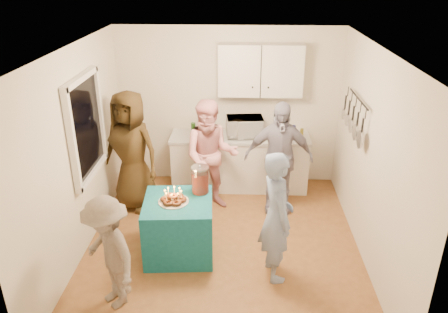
{
  "coord_description": "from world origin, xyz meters",
  "views": [
    {
      "loc": [
        0.23,
        -4.85,
        3.49
      ],
      "look_at": [
        0.0,
        0.35,
        1.15
      ],
      "focal_mm": 35.0,
      "sensor_mm": 36.0,
      "label": 1
    }
  ],
  "objects_px": {
    "punch_jar": "(200,180)",
    "woman_back_center": "(211,156)",
    "party_table": "(179,227)",
    "woman_back_right": "(279,158)",
    "microwave": "(245,127)",
    "child_near_left": "(109,253)",
    "woman_back_left": "(131,151)",
    "counter": "(240,163)",
    "man_birthday": "(277,217)"
  },
  "relations": [
    {
      "from": "child_near_left",
      "to": "woman_back_left",
      "type": "bearing_deg",
      "value": 142.58
    },
    {
      "from": "party_table",
      "to": "woman_back_left",
      "type": "relative_size",
      "value": 0.46
    },
    {
      "from": "party_table",
      "to": "punch_jar",
      "type": "distance_m",
      "value": 0.66
    },
    {
      "from": "woman_back_right",
      "to": "child_near_left",
      "type": "height_order",
      "value": "woman_back_right"
    },
    {
      "from": "counter",
      "to": "woman_back_right",
      "type": "height_order",
      "value": "woman_back_right"
    },
    {
      "from": "punch_jar",
      "to": "woman_back_center",
      "type": "distance_m",
      "value": 0.94
    },
    {
      "from": "counter",
      "to": "woman_back_center",
      "type": "distance_m",
      "value": 0.9
    },
    {
      "from": "microwave",
      "to": "party_table",
      "type": "bearing_deg",
      "value": -119.47
    },
    {
      "from": "party_table",
      "to": "punch_jar",
      "type": "relative_size",
      "value": 2.5
    },
    {
      "from": "man_birthday",
      "to": "woman_back_left",
      "type": "bearing_deg",
      "value": 39.95
    },
    {
      "from": "punch_jar",
      "to": "woman_back_right",
      "type": "relative_size",
      "value": 0.2
    },
    {
      "from": "party_table",
      "to": "woman_back_center",
      "type": "relative_size",
      "value": 0.5
    },
    {
      "from": "punch_jar",
      "to": "man_birthday",
      "type": "distance_m",
      "value": 1.13
    },
    {
      "from": "microwave",
      "to": "punch_jar",
      "type": "relative_size",
      "value": 1.68
    },
    {
      "from": "microwave",
      "to": "man_birthday",
      "type": "xyz_separation_m",
      "value": [
        0.37,
        -2.24,
        -0.26
      ]
    },
    {
      "from": "counter",
      "to": "man_birthday",
      "type": "height_order",
      "value": "man_birthday"
    },
    {
      "from": "party_table",
      "to": "punch_jar",
      "type": "height_order",
      "value": "punch_jar"
    },
    {
      "from": "party_table",
      "to": "woman_back_right",
      "type": "height_order",
      "value": "woman_back_right"
    },
    {
      "from": "punch_jar",
      "to": "woman_back_center",
      "type": "bearing_deg",
      "value": 85.87
    },
    {
      "from": "counter",
      "to": "microwave",
      "type": "height_order",
      "value": "microwave"
    },
    {
      "from": "microwave",
      "to": "woman_back_right",
      "type": "xyz_separation_m",
      "value": [
        0.5,
        -0.72,
        -0.21
      ]
    },
    {
      "from": "counter",
      "to": "party_table",
      "type": "xyz_separation_m",
      "value": [
        -0.75,
        -1.86,
        -0.05
      ]
    },
    {
      "from": "woman_back_center",
      "to": "woman_back_right",
      "type": "bearing_deg",
      "value": -5.31
    },
    {
      "from": "woman_back_left",
      "to": "woman_back_center",
      "type": "height_order",
      "value": "woman_back_left"
    },
    {
      "from": "party_table",
      "to": "punch_jar",
      "type": "xyz_separation_m",
      "value": [
        0.26,
        0.25,
        0.55
      ]
    },
    {
      "from": "punch_jar",
      "to": "child_near_left",
      "type": "bearing_deg",
      "value": -125.76
    },
    {
      "from": "punch_jar",
      "to": "child_near_left",
      "type": "distance_m",
      "value": 1.5
    },
    {
      "from": "party_table",
      "to": "punch_jar",
      "type": "bearing_deg",
      "value": 43.58
    },
    {
      "from": "party_table",
      "to": "woman_back_left",
      "type": "bearing_deg",
      "value": 126.24
    },
    {
      "from": "woman_back_right",
      "to": "child_near_left",
      "type": "xyz_separation_m",
      "value": [
        -1.93,
        -2.1,
        -0.19
      ]
    },
    {
      "from": "woman_back_center",
      "to": "child_near_left",
      "type": "distance_m",
      "value": 2.34
    },
    {
      "from": "child_near_left",
      "to": "microwave",
      "type": "bearing_deg",
      "value": 109.13
    },
    {
      "from": "punch_jar",
      "to": "woman_back_left",
      "type": "relative_size",
      "value": 0.19
    },
    {
      "from": "counter",
      "to": "punch_jar",
      "type": "bearing_deg",
      "value": -106.96
    },
    {
      "from": "microwave",
      "to": "punch_jar",
      "type": "height_order",
      "value": "microwave"
    },
    {
      "from": "man_birthday",
      "to": "woman_back_center",
      "type": "xyz_separation_m",
      "value": [
        -0.87,
        1.57,
        0.05
      ]
    },
    {
      "from": "party_table",
      "to": "woman_back_right",
      "type": "relative_size",
      "value": 0.5
    },
    {
      "from": "microwave",
      "to": "woman_back_center",
      "type": "bearing_deg",
      "value": -131.84
    },
    {
      "from": "punch_jar",
      "to": "child_near_left",
      "type": "xyz_separation_m",
      "value": [
        -0.86,
        -1.2,
        -0.27
      ]
    },
    {
      "from": "woman_back_center",
      "to": "party_table",
      "type": "bearing_deg",
      "value": -108.58
    },
    {
      "from": "woman_back_center",
      "to": "woman_back_right",
      "type": "distance_m",
      "value": 1.0
    },
    {
      "from": "microwave",
      "to": "child_near_left",
      "type": "height_order",
      "value": "child_near_left"
    },
    {
      "from": "counter",
      "to": "woman_back_right",
      "type": "relative_size",
      "value": 1.28
    },
    {
      "from": "man_birthday",
      "to": "woman_back_center",
      "type": "bearing_deg",
      "value": 15.86
    },
    {
      "from": "party_table",
      "to": "microwave",
      "type": "bearing_deg",
      "value": 66.14
    },
    {
      "from": "man_birthday",
      "to": "child_near_left",
      "type": "xyz_separation_m",
      "value": [
        -1.8,
        -0.57,
        -0.14
      ]
    },
    {
      "from": "counter",
      "to": "punch_jar",
      "type": "height_order",
      "value": "punch_jar"
    },
    {
      "from": "woman_back_left",
      "to": "woman_back_right",
      "type": "bearing_deg",
      "value": 18.51
    },
    {
      "from": "counter",
      "to": "man_birthday",
      "type": "xyz_separation_m",
      "value": [
        0.44,
        -2.24,
        0.37
      ]
    },
    {
      "from": "microwave",
      "to": "child_near_left",
      "type": "relative_size",
      "value": 0.43
    }
  ]
}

